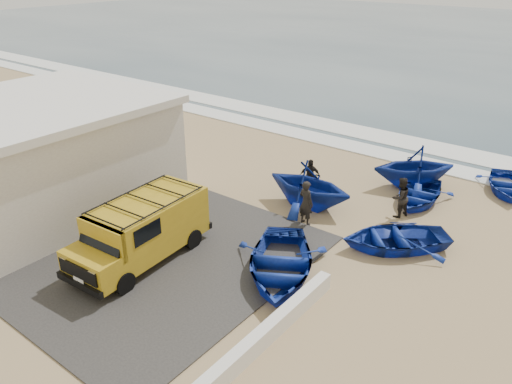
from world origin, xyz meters
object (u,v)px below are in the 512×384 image
Objects in this scene: boat_near_right at (395,238)px; boat_far_left at (414,166)px; boat_near_left at (280,263)px; boat_far_right at (507,185)px; boat_mid_right at (419,194)px; boat_mid_left at (309,185)px; fisherman_front at (306,203)px; fisherman_back at (310,176)px; building at (36,154)px; van at (143,228)px; parapet at (269,332)px; fisherman_middle at (400,197)px.

boat_near_right is 5.70m from boat_far_left.
boat_near_left reaches higher than boat_far_right.
boat_mid_left is at bearing -143.25° from boat_mid_right.
fisherman_front is 1.15× the size of fisherman_back.
fisherman_front reaches higher than boat_far_right.
boat_near_left is 8.14m from boat_mid_right.
van is (6.74, -0.33, -0.99)m from building.
building is 12.68m from parapet.
fisherman_front is (3.03, 5.44, -0.27)m from van.
boat_near_right is 1.03× the size of boat_mid_left.
fisherman_front reaches higher than boat_near_left.
boat_near_left is 6.46m from fisherman_back.
fisherman_front is (-1.93, -5.91, -0.06)m from boat_far_left.
boat_near_right is 1.05× the size of boat_far_left.
fisherman_front is (-1.22, 3.46, 0.45)m from boat_near_left.
boat_near_right is (0.73, 6.56, 0.12)m from parapet.
van is at bearing -90.79° from boat_near_right.
parapet is 5.87m from van.
parapet is 1.61× the size of boat_mid_left.
building is at bearing -159.98° from boat_far_right.
boat_near_right is at bearing 83.61° from parapet.
fisherman_front is at bearing 27.62° from building.
parapet is 14.23m from boat_far_right.
boat_mid_right is 1.05× the size of boat_far_right.
boat_far_left is 2.02× the size of fisherman_front.
building reaches higher than fisherman_front.
fisherman_back is (-3.98, -0.35, -0.04)m from fisherman_middle.
boat_near_right is 2.54m from fisherman_middle.
fisherman_middle reaches higher than boat_near_left.
boat_far_left is at bearing -30.72° from boat_mid_left.
boat_mid_left reaches higher than fisherman_middle.
boat_mid_right is at bearing 89.89° from parapet.
fisherman_back reaches higher than parapet.
building is 6.82m from van.
boat_mid_left is 4.76m from boat_mid_right.
building is 1.81× the size of van.
boat_mid_right is at bearing -160.63° from fisherman_middle.
boat_far_left reaches higher than fisherman_back.
boat_far_left is at bearing -171.53° from boat_far_right.
fisherman_front is (-2.73, 6.11, 0.63)m from parapet.
boat_far_left is 4.08m from boat_far_right.
boat_far_right is (15.23, 12.97, -1.82)m from building.
boat_near_right is at bearing -57.87° from fisherman_back.
fisherman_back is at bearing 74.63° from van.
building is 2.58× the size of boat_far_left.
fisherman_front is at bearing 114.11° from parapet.
fisherman_front reaches higher than fisherman_middle.
van is 1.49× the size of boat_mid_right.
parapet is 8.93m from fisherman_middle.
boat_near_left is 4.51m from boat_near_right.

